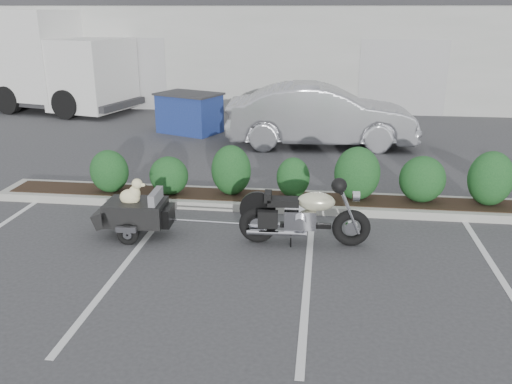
# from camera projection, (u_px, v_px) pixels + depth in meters

# --- Properties ---
(ground) EXTENTS (90.00, 90.00, 0.00)m
(ground) POSITION_uv_depth(u_px,v_px,m) (232.00, 251.00, 8.48)
(ground) COLOR #38383A
(ground) RESTS_ON ground
(planter_kerb) EXTENTS (12.00, 1.00, 0.15)m
(planter_kerb) POSITION_uv_depth(u_px,v_px,m) (303.00, 202.00, 10.40)
(planter_kerb) COLOR #9E9E93
(planter_kerb) RESTS_ON ground
(building) EXTENTS (26.00, 10.00, 4.00)m
(building) POSITION_uv_depth(u_px,v_px,m) (296.00, 47.00, 23.80)
(building) COLOR #9EA099
(building) RESTS_ON ground
(motorcycle) EXTENTS (2.10, 0.71, 1.21)m
(motorcycle) POSITION_uv_depth(u_px,v_px,m) (304.00, 216.00, 8.57)
(motorcycle) COLOR black
(motorcycle) RESTS_ON ground
(pet_trailer) EXTENTS (1.68, 0.93, 1.00)m
(pet_trailer) POSITION_uv_depth(u_px,v_px,m) (135.00, 211.00, 8.94)
(pet_trailer) COLOR black
(pet_trailer) RESTS_ON ground
(sedan) EXTENTS (5.21, 2.14, 1.68)m
(sedan) POSITION_uv_depth(u_px,v_px,m) (321.00, 115.00, 14.73)
(sedan) COLOR #A2A3A9
(sedan) RESTS_ON ground
(dumpster) EXTENTS (2.16, 1.86, 1.20)m
(dumpster) POSITION_uv_depth(u_px,v_px,m) (189.00, 113.00, 16.39)
(dumpster) COLOR navy
(dumpster) RESTS_ON ground
(delivery_truck) EXTENTS (8.14, 4.34, 3.56)m
(delivery_truck) POSITION_uv_depth(u_px,v_px,m) (33.00, 63.00, 19.95)
(delivery_truck) COLOR silver
(delivery_truck) RESTS_ON ground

